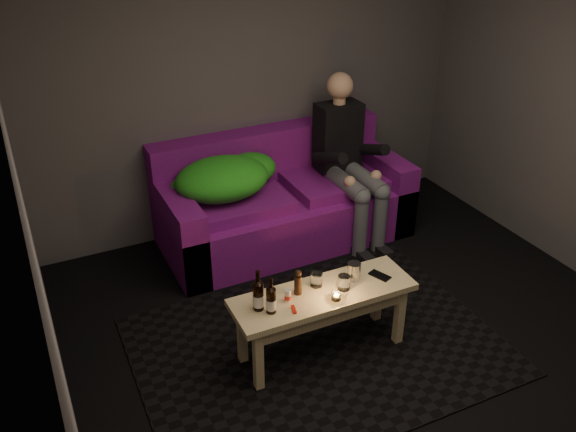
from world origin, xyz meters
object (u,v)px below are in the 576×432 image
steel_cup (354,271)px  beer_bottle_b (271,300)px  person (347,156)px  beer_bottle_a (258,295)px  coffee_table (323,303)px  sofa (282,203)px

steel_cup → beer_bottle_b: bearing=-172.8°
person → steel_cup: (-0.73, -1.31, -0.18)m
person → beer_bottle_a: bearing=-137.0°
coffee_table → steel_cup: bearing=8.8°
person → steel_cup: bearing=-119.0°
person → beer_bottle_b: (-1.37, -1.40, -0.15)m
sofa → beer_bottle_b: size_ratio=8.49×
sofa → person: size_ratio=1.50×
person → beer_bottle_a: 1.96m
sofa → steel_cup: (-0.18, -1.49, 0.23)m
sofa → beer_bottle_b: 1.79m
sofa → coffee_table: bearing=-105.8°
sofa → steel_cup: size_ratio=17.45×
coffee_table → beer_bottle_a: 0.49m
beer_bottle_a → beer_bottle_b: beer_bottle_a is taller
coffee_table → person: bearing=54.1°
person → coffee_table: (-0.98, -1.35, -0.33)m
beer_bottle_a → steel_cup: (0.70, 0.02, -0.04)m
coffee_table → sofa: bearing=74.2°
sofa → beer_bottle_a: bearing=-120.4°
coffee_table → beer_bottle_a: (-0.45, 0.02, 0.19)m
person → beer_bottle_a: (-1.43, -1.33, -0.14)m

